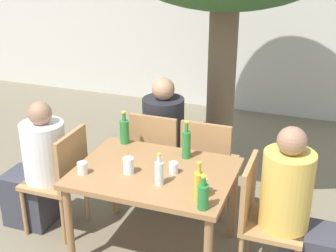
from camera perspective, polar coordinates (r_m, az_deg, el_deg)
The scene contains 19 objects.
ground_plane at distance 3.96m, azimuth -1.54°, elevation -14.77°, with size 30.00×30.00×0.00m, color #706651.
cafe_building_wall at distance 6.55m, azimuth 9.81°, elevation 13.56°, with size 10.00×0.08×2.80m.
dining_table_front at distance 3.61m, azimuth -1.65°, elevation -6.69°, with size 1.20×0.90×0.73m.
patio_chair_0 at distance 4.01m, azimuth -12.84°, elevation -5.87°, with size 0.44×0.44×0.93m.
patio_chair_1 at distance 3.48m, azimuth 11.44°, elevation -10.44°, with size 0.44×0.44×0.93m.
patio_chair_2 at distance 4.30m, azimuth -1.25°, elevation -3.20°, with size 0.44×0.44×0.93m.
patio_chair_3 at distance 4.17m, azimuth 4.94°, elevation -4.19°, with size 0.44×0.44×0.93m.
person_seated_0 at distance 4.14m, azimuth -15.64°, elevation -5.38°, with size 0.58×0.36×1.16m.
person_seated_1 at distance 3.46m, azimuth 15.35°, elevation -10.71°, with size 0.58×0.35×1.23m.
person_seated_2 at distance 4.49m, azimuth -0.17°, elevation -1.83°, with size 0.39×0.59×1.20m.
water_bottle_0 at distance 3.34m, azimuth -1.09°, elevation -5.69°, with size 0.06×0.06×0.25m.
green_bottle_1 at distance 3.07m, azimuth 4.30°, elevation -8.51°, with size 0.07×0.07×0.24m.
green_bottle_2 at distance 3.99m, azimuth -5.33°, elevation -0.60°, with size 0.08×0.08×0.29m.
oil_cruet_3 at distance 3.16m, azimuth 3.76°, elevation -7.23°, with size 0.06×0.06×0.28m.
green_bottle_4 at distance 3.71m, azimuth 2.26°, elevation -2.18°, with size 0.07×0.07×0.32m.
drinking_glass_0 at distance 3.51m, azimuth 0.68°, elevation -5.12°, with size 0.07×0.07×0.09m.
drinking_glass_1 at distance 3.52m, azimuth -4.84°, elevation -4.83°, with size 0.08×0.08×0.12m.
drinking_glass_2 at distance 3.26m, azimuth 4.24°, elevation -7.25°, with size 0.06×0.06×0.11m.
drinking_glass_3 at distance 3.56m, azimuth -10.40°, elevation -5.07°, with size 0.08×0.08×0.09m.
Camera 1 is at (1.18, -2.91, 2.41)m, focal length 50.00 mm.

